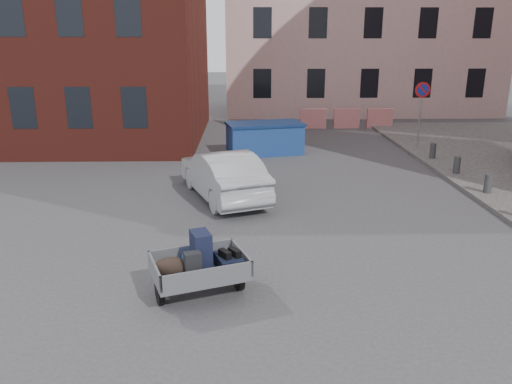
{
  "coord_description": "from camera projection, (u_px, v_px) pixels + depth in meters",
  "views": [
    {
      "loc": [
        -1.04,
        -10.24,
        4.4
      ],
      "look_at": [
        -0.78,
        0.45,
        1.1
      ],
      "focal_mm": 35.0,
      "sensor_mm": 36.0,
      "label": 1
    }
  ],
  "objects": [
    {
      "name": "ground",
      "position": [
        291.0,
        245.0,
        11.1
      ],
      "size": [
        120.0,
        120.0,
        0.0
      ],
      "primitive_type": "plane",
      "color": "#38383A",
      "rests_on": "ground"
    },
    {
      "name": "bollards",
      "position": [
        488.0,
        184.0,
        14.38
      ],
      "size": [
        0.22,
        9.02,
        0.55
      ],
      "color": "#3A3A3D",
      "rests_on": "sidewalk"
    },
    {
      "name": "trailer",
      "position": [
        199.0,
        265.0,
        8.7
      ],
      "size": [
        1.88,
        1.98,
        1.2
      ],
      "rotation": [
        0.0,
        0.0,
        0.35
      ],
      "color": "black",
      "rests_on": "ground"
    },
    {
      "name": "barriers",
      "position": [
        347.0,
        118.0,
        25.38
      ],
      "size": [
        4.7,
        0.18,
        1.0
      ],
      "color": "red",
      "rests_on": "ground"
    },
    {
      "name": "silver_car",
      "position": [
        223.0,
        174.0,
        14.23
      ],
      "size": [
        2.85,
        4.43,
        1.38
      ],
      "primitive_type": "imported",
      "rotation": [
        0.0,
        0.0,
        3.5
      ],
      "color": "#A4A7AB",
      "rests_on": "ground"
    },
    {
      "name": "dumpster",
      "position": [
        265.0,
        138.0,
        19.73
      ],
      "size": [
        3.2,
        2.11,
        1.24
      ],
      "rotation": [
        0.0,
        0.0,
        0.21
      ],
      "color": "navy",
      "rests_on": "ground"
    },
    {
      "name": "no_parking_sign",
      "position": [
        422.0,
        101.0,
        19.71
      ],
      "size": [
        0.6,
        0.09,
        2.65
      ],
      "color": "gray",
      "rests_on": "sidewalk"
    }
  ]
}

